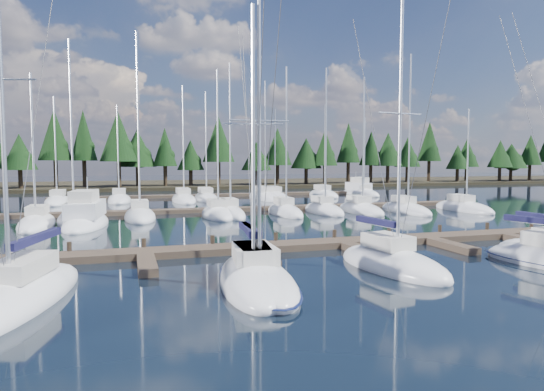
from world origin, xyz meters
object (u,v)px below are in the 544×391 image
object	(u,v)px
front_sailboat_1	(257,279)
motor_yacht_right	(358,191)
front_sailboat_3	(392,263)
main_dock	(345,244)
front_sailboat_2	(252,279)
motor_yacht_left	(86,220)
front_sailboat_0	(17,297)

from	to	relation	value
front_sailboat_1	motor_yacht_right	world-z (taller)	front_sailboat_1
front_sailboat_3	main_dock	bearing A→B (deg)	86.70
front_sailboat_3	front_sailboat_1	bearing A→B (deg)	-172.08
motor_yacht_right	front_sailboat_2	bearing A→B (deg)	-121.64
motor_yacht_left	motor_yacht_right	world-z (taller)	motor_yacht_left
front_sailboat_0	front_sailboat_2	distance (m)	9.15
front_sailboat_0	motor_yacht_left	distance (m)	22.25
front_sailboat_1	front_sailboat_3	distance (m)	7.29
main_dock	front_sailboat_3	world-z (taller)	front_sailboat_3
front_sailboat_1	front_sailboat_2	size ratio (longest dim) A/B	1.02
front_sailboat_0	front_sailboat_2	size ratio (longest dim) A/B	1.20
front_sailboat_0	front_sailboat_1	xyz separation A→B (m)	(9.36, 0.14, -0.02)
front_sailboat_3	motor_yacht_left	world-z (taller)	front_sailboat_3
main_dock	front_sailboat_0	world-z (taller)	front_sailboat_0
front_sailboat_0	front_sailboat_2	bearing A→B (deg)	0.88
front_sailboat_3	motor_yacht_left	distance (m)	26.33
front_sailboat_2	front_sailboat_3	distance (m)	7.49
main_dock	front_sailboat_2	world-z (taller)	front_sailboat_2
front_sailboat_0	front_sailboat_2	xyz separation A→B (m)	(9.15, 0.14, -0.01)
motor_yacht_left	motor_yacht_right	bearing A→B (deg)	34.12
front_sailboat_1	motor_yacht_right	xyz separation A→B (m)	(29.13, 47.62, 0.21)
front_sailboat_1	front_sailboat_2	xyz separation A→B (m)	(-0.21, 0.00, 0.00)
front_sailboat_2	front_sailboat_3	world-z (taller)	front_sailboat_3
front_sailboat_1	motor_yacht_left	distance (m)	23.69
main_dock	front_sailboat_3	distance (m)	6.03
motor_yacht_right	front_sailboat_3	bearing A→B (deg)	-115.18
main_dock	front_sailboat_2	bearing A→B (deg)	-137.89
motor_yacht_left	front_sailboat_2	bearing A→B (deg)	-69.34
front_sailboat_1	motor_yacht_left	xyz separation A→B (m)	(-8.54, 22.09, 0.25)
front_sailboat_0	front_sailboat_3	bearing A→B (deg)	3.94
front_sailboat_3	motor_yacht_left	xyz separation A→B (m)	(-15.76, 21.09, 0.23)
front_sailboat_2	motor_yacht_right	size ratio (longest dim) A/B	1.42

